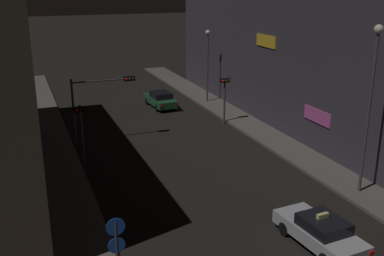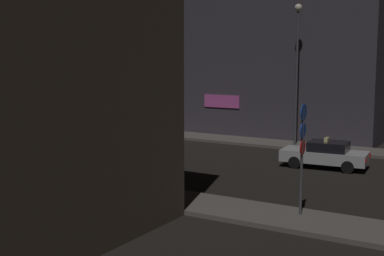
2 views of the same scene
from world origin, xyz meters
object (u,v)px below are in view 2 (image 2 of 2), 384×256
traffic_light_right_kerb (106,98)px  sign_pole_left (302,148)px  taxi (325,154)px  traffic_light_overhead (6,97)px  street_lamp_far_block (54,72)px  far_car (12,123)px  street_lamp_near_block (297,56)px  traffic_light_left_kerb (26,117)px

traffic_light_right_kerb → sign_pole_left: bearing=-123.2°
taxi → traffic_light_overhead: (-6.30, 17.01, 2.73)m
traffic_light_overhead → sign_pole_left: size_ratio=1.16×
traffic_light_right_kerb → street_lamp_far_block: 6.96m
far_car → traffic_light_overhead: size_ratio=0.97×
far_car → traffic_light_overhead: 10.48m
sign_pole_left → street_lamp_near_block: (14.37, 5.51, 3.21)m
traffic_light_overhead → sign_pole_left: (-2.90, -18.94, -0.83)m
traffic_light_overhead → far_car: bearing=48.0°
far_car → traffic_light_left_kerb: bearing=-127.6°
far_car → sign_pole_left: (-9.67, -26.46, 1.89)m
traffic_light_left_kerb → street_lamp_near_block: (13.27, -9.83, 3.13)m
traffic_light_left_kerb → street_lamp_far_block: 17.32m
taxi → traffic_light_left_kerb: (-8.10, 13.40, 1.98)m
taxi → street_lamp_near_block: size_ratio=0.52×
street_lamp_far_block → sign_pole_left: bearing=-118.3°
far_car → sign_pole_left: bearing=-110.1°
far_car → traffic_light_right_kerb: size_ratio=1.20×
traffic_light_right_kerb → street_lamp_far_block: bearing=78.8°
sign_pole_left → traffic_light_right_kerb: bearing=56.8°
far_car → sign_pole_left: sign_pole_left is taller
taxi → traffic_light_overhead: traffic_light_overhead is taller
far_car → sign_pole_left: size_ratio=1.12×
traffic_light_left_kerb → street_lamp_near_block: size_ratio=0.43×
traffic_light_right_kerb → street_lamp_far_block: street_lamp_far_block is taller
traffic_light_overhead → street_lamp_near_block: bearing=-49.5°
traffic_light_overhead → street_lamp_far_block: size_ratio=0.71×
traffic_light_left_kerb → taxi: bearing=-58.8°
taxi → street_lamp_far_block: bearing=78.3°
taxi → street_lamp_far_block: street_lamp_far_block is taller
traffic_light_overhead → street_lamp_far_block: (11.37, 7.51, 0.98)m
traffic_light_left_kerb → traffic_light_overhead: bearing=63.4°
traffic_light_right_kerb → far_car: bearing=116.5°
street_lamp_far_block → street_lamp_near_block: bearing=-89.7°
traffic_light_left_kerb → sign_pole_left: size_ratio=0.94×
far_car → street_lamp_far_block: 5.91m
far_car → street_lamp_near_block: (4.69, -20.96, 5.11)m
traffic_light_left_kerb → street_lamp_far_block: (13.18, 11.12, 1.73)m
street_lamp_far_block → traffic_light_left_kerb: bearing=-139.9°
traffic_light_right_kerb → street_lamp_near_block: street_lamp_near_block is taller
street_lamp_far_block → far_car: bearing=179.9°
traffic_light_overhead → traffic_light_right_kerb: size_ratio=1.24×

